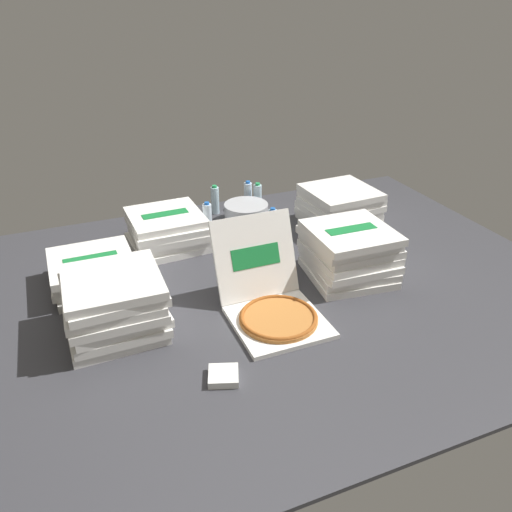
{
  "coord_description": "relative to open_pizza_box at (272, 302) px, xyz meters",
  "views": [
    {
      "loc": [
        -0.93,
        -2.09,
        1.42
      ],
      "look_at": [
        -0.03,
        0.1,
        0.14
      ],
      "focal_mm": 36.01,
      "sensor_mm": 36.0,
      "label": 1
    }
  ],
  "objects": [
    {
      "name": "pizza_stack_center_near",
      "position": [
        -0.7,
        0.16,
        0.06
      ],
      "size": [
        0.45,
        0.45,
        0.28
      ],
      "color": "white",
      "rests_on": "ground_plane"
    },
    {
      "name": "pizza_stack_left_far",
      "position": [
        0.53,
        0.19,
        0.07
      ],
      "size": [
        0.47,
        0.47,
        0.28
      ],
      "color": "white",
      "rests_on": "ground_plane"
    },
    {
      "name": "pizza_stack_left_near",
      "position": [
        -0.28,
        0.91,
        0.02
      ],
      "size": [
        0.45,
        0.45,
        0.2
      ],
      "color": "white",
      "rests_on": "ground_plane"
    },
    {
      "name": "pizza_stack_left_mid",
      "position": [
        0.84,
        0.8,
        0.04
      ],
      "size": [
        0.48,
        0.49,
        0.24
      ],
      "color": "white",
      "rests_on": "ground_plane"
    },
    {
      "name": "ground_plane",
      "position": [
        0.08,
        0.24,
        -0.09
      ],
      "size": [
        3.2,
        2.4,
        0.02
      ],
      "primitive_type": "cube",
      "color": "#38383D"
    },
    {
      "name": "water_bottle_3",
      "position": [
        0.14,
        1.27,
        0.02
      ],
      "size": [
        0.06,
        0.06,
        0.2
      ],
      "color": "silver",
      "rests_on": "ground_plane"
    },
    {
      "name": "ice_bucket",
      "position": [
        0.28,
        1.06,
        -0.01
      ],
      "size": [
        0.29,
        0.29,
        0.12
      ],
      "primitive_type": "cylinder",
      "color": "#B7BABF",
      "rests_on": "ground_plane"
    },
    {
      "name": "water_bottle_2",
      "position": [
        0.43,
        1.2,
        0.02
      ],
      "size": [
        0.06,
        0.06,
        0.2
      ],
      "color": "silver",
      "rests_on": "ground_plane"
    },
    {
      "name": "napkin_pile",
      "position": [
        -0.36,
        -0.33,
        -0.06
      ],
      "size": [
        0.15,
        0.15,
        0.03
      ],
      "primitive_type": "cube",
      "rotation": [
        0.0,
        0.0,
        -0.34
      ],
      "color": "white",
      "rests_on": "ground_plane"
    },
    {
      "name": "open_pizza_box",
      "position": [
        0.0,
        0.0,
        0.0
      ],
      "size": [
        0.42,
        0.58,
        0.41
      ],
      "color": "white",
      "rests_on": "ground_plane"
    },
    {
      "name": "water_bottle_4",
      "position": [
        0.34,
        0.76,
        0.02
      ],
      "size": [
        0.06,
        0.06,
        0.2
      ],
      "color": "silver",
      "rests_on": "ground_plane"
    },
    {
      "name": "water_bottle_0",
      "position": [
        0.0,
        1.0,
        0.02
      ],
      "size": [
        0.06,
        0.06,
        0.2
      ],
      "color": "silver",
      "rests_on": "ground_plane"
    },
    {
      "name": "pizza_stack_right_mid",
      "position": [
        -0.74,
        0.62,
        0.0
      ],
      "size": [
        0.45,
        0.45,
        0.16
      ],
      "color": "white",
      "rests_on": "ground_plane"
    },
    {
      "name": "water_bottle_1",
      "position": [
        0.38,
        1.26,
        0.02
      ],
      "size": [
        0.06,
        0.06,
        0.2
      ],
      "color": "silver",
      "rests_on": "ground_plane"
    }
  ]
}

